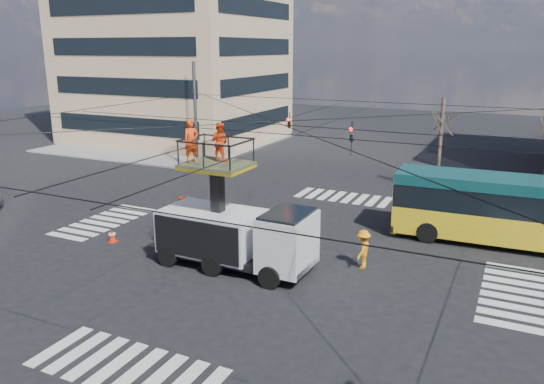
{
  "coord_description": "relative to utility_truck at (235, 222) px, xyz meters",
  "views": [
    {
      "loc": [
        9.59,
        -20.3,
        8.95
      ],
      "look_at": [
        -0.71,
        1.24,
        2.41
      ],
      "focal_mm": 35.0,
      "sensor_mm": 36.0,
      "label": 1
    }
  ],
  "objects": [
    {
      "name": "flagger",
      "position": [
        4.84,
        2.19,
        -1.18
      ],
      "size": [
        0.67,
        1.11,
        1.67
      ],
      "primitive_type": "imported",
      "rotation": [
        0.0,
        0.0,
        -1.62
      ],
      "color": "orange",
      "rests_on": "ground"
    },
    {
      "name": "crosswalks",
      "position": [
        0.72,
        2.28,
        -2.01
      ],
      "size": [
        22.4,
        22.4,
        0.02
      ],
      "primitive_type": null,
      "color": "silver",
      "rests_on": "ground"
    },
    {
      "name": "ground",
      "position": [
        0.72,
        2.28,
        -2.02
      ],
      "size": [
        120.0,
        120.0,
        0.0
      ],
      "primitive_type": "plane",
      "color": "black",
      "rests_on": "ground"
    },
    {
      "name": "tree_a",
      "position": [
        5.72,
        15.78,
        2.61
      ],
      "size": [
        2.0,
        2.0,
        6.0
      ],
      "color": "#382B21",
      "rests_on": "ground"
    },
    {
      "name": "worker_ground",
      "position": [
        -4.55,
        2.66,
        -1.07
      ],
      "size": [
        0.47,
        1.11,
        1.89
      ],
      "primitive_type": "imported",
      "rotation": [
        0.0,
        0.0,
        1.58
      ],
      "color": "#F7490F",
      "rests_on": "ground"
    },
    {
      "name": "utility_truck",
      "position": [
        0.0,
        0.0,
        0.0
      ],
      "size": [
        7.04,
        2.74,
        6.14
      ],
      "rotation": [
        0.0,
        0.0,
        -0.02
      ],
      "color": "black",
      "rests_on": "ground"
    },
    {
      "name": "traffic_cone",
      "position": [
        -6.76,
        0.08,
        -1.71
      ],
      "size": [
        0.36,
        0.36,
        0.62
      ],
      "primitive_type": "cone",
      "color": "#FB250A",
      "rests_on": "ground"
    },
    {
      "name": "city_bus",
      "position": [
        10.64,
        7.81,
        -0.3
      ],
      "size": [
        11.44,
        3.04,
        3.2
      ],
      "rotation": [
        0.0,
        0.0,
        0.04
      ],
      "color": "gold",
      "rests_on": "ground"
    },
    {
      "name": "overhead_network",
      "position": [
        0.65,
        2.68,
        2.27
      ],
      "size": [
        24.24,
        24.24,
        8.0
      ],
      "color": "#2D2D30",
      "rests_on": "ground"
    },
    {
      "name": "sidewalk_nw",
      "position": [
        -20.28,
        23.28,
        -1.96
      ],
      "size": [
        18.0,
        18.0,
        0.12
      ],
      "primitive_type": "cube",
      "color": "slate",
      "rests_on": "ground"
    }
  ]
}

